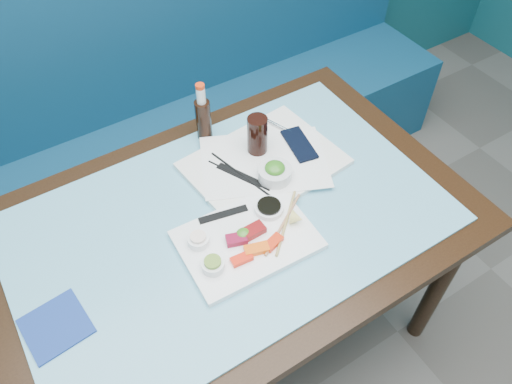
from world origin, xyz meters
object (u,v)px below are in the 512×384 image
serving_tray (264,164)px  cola_glass (257,135)px  blue_napkin (56,326)px  sashimi_plate (247,240)px  seaweed_bowl (275,173)px  cola_bottle_body (203,120)px  booth_bench (137,144)px  dining_table (230,237)px

serving_tray → cola_glass: 0.09m
blue_napkin → serving_tray: bearing=14.5°
sashimi_plate → seaweed_bowl: size_ratio=3.54×
cola_bottle_body → booth_bench: bearing=102.3°
cola_glass → dining_table: bearing=-139.3°
dining_table → serving_tray: serving_tray is taller
serving_tray → cola_bottle_body: (-0.09, 0.22, 0.06)m
booth_bench → blue_napkin: 1.11m
cola_glass → seaweed_bowl: bearing=-98.7°
cola_bottle_body → cola_glass: bearing=-58.0°
sashimi_plate → serving_tray: 0.30m
booth_bench → cola_glass: booth_bench is taller
booth_bench → seaweed_bowl: 0.91m
serving_tray → seaweed_bowl: 0.08m
sashimi_plate → serving_tray: sashimi_plate is taller
cola_bottle_body → sashimi_plate: bearing=-103.5°
seaweed_bowl → cola_glass: size_ratio=0.78×
booth_bench → seaweed_bowl: size_ratio=29.17×
booth_bench → dining_table: booth_bench is taller
seaweed_bowl → blue_napkin: (-0.72, -0.11, -0.03)m
cola_glass → blue_napkin: cola_glass is taller
dining_table → cola_glass: 0.33m
dining_table → seaweed_bowl: size_ratio=13.61×
blue_napkin → dining_table: bearing=6.7°
seaweed_bowl → blue_napkin: seaweed_bowl is taller
seaweed_bowl → cola_bottle_body: 0.31m
sashimi_plate → serving_tray: bearing=50.4°
booth_bench → serving_tray: bearing=-74.3°
seaweed_bowl → booth_bench: bearing=103.5°
sashimi_plate → cola_bottle_body: bearing=78.7°
serving_tray → dining_table: bearing=-154.0°
booth_bench → cola_glass: (0.21, -0.66, 0.47)m
serving_tray → seaweed_bowl: (-0.01, -0.07, 0.03)m
booth_bench → cola_bottle_body: 0.68m
sashimi_plate → seaweed_bowl: (0.19, 0.15, 0.03)m
cola_bottle_body → seaweed_bowl: bearing=-74.3°
seaweed_bowl → cola_glass: bearing=81.3°
dining_table → blue_napkin: blue_napkin is taller
seaweed_bowl → cola_bottle_body: (-0.08, 0.29, 0.03)m
dining_table → sashimi_plate: (0.00, -0.10, 0.10)m
seaweed_bowl → dining_table: bearing=-165.0°
sashimi_plate → cola_glass: (0.21, 0.28, 0.07)m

